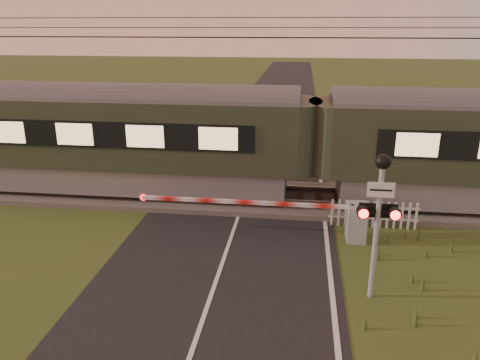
# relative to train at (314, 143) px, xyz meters

# --- Properties ---
(ground) EXTENTS (160.00, 160.00, 0.00)m
(ground) POSITION_rel_train_xyz_m (-2.33, -6.50, -2.12)
(ground) COLOR #384A1C
(ground) RESTS_ON ground
(road) EXTENTS (6.00, 140.00, 0.03)m
(road) POSITION_rel_train_xyz_m (-2.31, -6.73, -2.11)
(road) COLOR black
(road) RESTS_ON ground
(track_bed) EXTENTS (140.00, 3.40, 0.39)m
(track_bed) POSITION_rel_train_xyz_m (-2.33, 0.00, -2.06)
(track_bed) COLOR #47423D
(track_bed) RESTS_ON ground
(overhead_wires) EXTENTS (120.00, 0.62, 0.62)m
(overhead_wires) POSITION_rel_train_xyz_m (-2.33, 0.00, 3.60)
(overhead_wires) COLOR black
(overhead_wires) RESTS_ON ground
(train) EXTENTS (39.44, 2.72, 3.67)m
(train) POSITION_rel_train_xyz_m (0.00, 0.00, 0.00)
(train) COLOR gray
(train) RESTS_ON ground
(boom_gate) EXTENTS (7.35, 0.81, 1.08)m
(boom_gate) POSITION_rel_train_xyz_m (0.83, -2.78, -1.52)
(boom_gate) COLOR gray
(boom_gate) RESTS_ON ground
(crossing_signal) EXTENTS (0.86, 0.35, 3.37)m
(crossing_signal) POSITION_rel_train_xyz_m (1.27, -5.82, 0.20)
(crossing_signal) COLOR gray
(crossing_signal) RESTS_ON ground
(picket_fence) EXTENTS (2.70, 0.07, 0.85)m
(picket_fence) POSITION_rel_train_xyz_m (1.85, -1.89, -1.69)
(picket_fence) COLOR silver
(picket_fence) RESTS_ON ground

